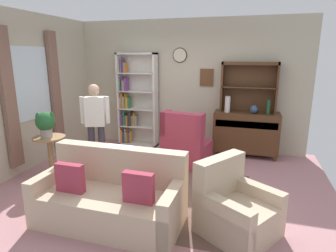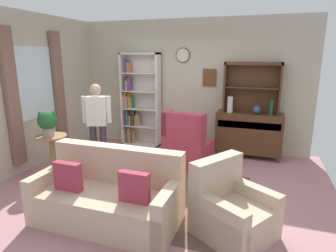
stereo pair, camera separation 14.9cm
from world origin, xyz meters
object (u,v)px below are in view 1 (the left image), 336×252
Objects in this scene: bookshelf at (135,102)px; plant_stand at (51,153)px; couch_floral at (111,198)px; person_reading at (96,121)px; sideboard at (246,132)px; armchair_floral at (235,210)px; bottle_wine at (268,107)px; sideboard_hutch at (249,80)px; vase_round at (254,109)px; potted_plant_small at (75,167)px; vase_tall at (228,104)px; potted_plant_large at (46,123)px; wingback_chair at (186,145)px.

bookshelf is 2.33m from plant_stand.
person_reading reaches higher than couch_floral.
sideboard is 2.81m from armchair_floral.
sideboard_hutch is at bearing 153.04° from bottle_wine.
bookshelf is 12.35× the size of vase_round.
couch_floral reaches higher than potted_plant_small.
bottle_wine is (0.78, -0.01, -0.02)m from vase_tall.
couch_floral is 1.91m from potted_plant_large.
wingback_chair reaches higher than plant_stand.
potted_plant_large is (-3.09, 0.66, 0.69)m from armchair_floral.
sideboard is at bearing 30.25° from person_reading.
sideboard is at bearing 11.63° from vase_tall.
plant_stand is (-2.72, -2.02, -0.63)m from vase_tall.
potted_plant_small is at bearing -119.45° from person_reading.
bottle_wine is 0.19× the size of person_reading.
person_reading is at bearing 50.13° from potted_plant_large.
bookshelf is 6.49× the size of vase_tall.
potted_plant_large reaches higher than plant_stand.
armchair_floral is (2.47, -2.88, -0.71)m from bookshelf.
sideboard_hutch is 6.47× the size of vase_round.
potted_plant_small is (0.31, 0.20, -0.29)m from plant_stand.
bottle_wine is (2.88, -0.17, 0.07)m from bookshelf.
potted_plant_small is at bearing -143.01° from vase_tall.
person_reading reaches higher than armchair_floral.
sideboard is 0.83× the size of person_reading.
couch_floral is at bearing -123.55° from bottle_wine.
sideboard_hutch reaches higher than sideboard.
sideboard is 4.02× the size of vase_tall.
plant_stand is (-1.58, 0.89, 0.14)m from couch_floral.
sideboard_hutch reaches higher than vase_round.
person_reading is (0.54, 0.59, 0.46)m from plant_stand.
bottle_wine is at bearing -0.66° from vase_tall.
vase_round is 0.16× the size of armchair_floral.
bottle_wine is at bearing -12.89° from sideboard.
potted_plant_large reaches higher than potted_plant_small.
sideboard_hutch is 3.11m from person_reading.
bottle_wine reaches higher than potted_plant_large.
vase_tall is 1.24m from wingback_chair.
armchair_floral is 2.92m from potted_plant_small.
wingback_chair reaches higher than sideboard.
potted_plant_small is (-1.27, 1.09, -0.15)m from couch_floral.
potted_plant_large is 1.55× the size of potted_plant_small.
bookshelf is 7.23× the size of bottle_wine.
wingback_chair is (-1.07, -0.96, -1.18)m from sideboard_hutch.
person_reading is at bearing -146.96° from vase_tall.
bottle_wine reaches higher than plant_stand.
sideboard_hutch reaches higher than person_reading.
wingback_chair is at bearing 31.37° from plant_stand.
bottle_wine is (0.39, -0.09, 0.56)m from sideboard.
couch_floral is at bearing -54.76° from person_reading.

